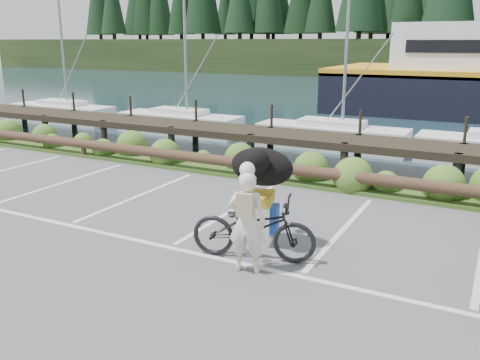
# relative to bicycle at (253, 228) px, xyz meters

# --- Properties ---
(ground) EXTENTS (72.00, 72.00, 0.00)m
(ground) POSITION_rel_bicycle_xyz_m (-1.59, 0.10, -0.58)
(ground) COLOR #515153
(harbor_backdrop) EXTENTS (170.00, 160.00, 30.00)m
(harbor_backdrop) POSITION_rel_bicycle_xyz_m (-1.18, 78.51, -0.58)
(harbor_backdrop) COLOR #172D37
(harbor_backdrop) RESTS_ON ground
(vegetation_strip) EXTENTS (34.00, 1.60, 0.10)m
(vegetation_strip) POSITION_rel_bicycle_xyz_m (-1.59, 5.40, -0.53)
(vegetation_strip) COLOR #3D5B21
(vegetation_strip) RESTS_ON ground
(log_rail) EXTENTS (32.00, 0.30, 0.60)m
(log_rail) POSITION_rel_bicycle_xyz_m (-1.59, 4.70, -0.58)
(log_rail) COLOR #443021
(log_rail) RESTS_ON ground
(bicycle) EXTENTS (2.33, 1.29, 1.16)m
(bicycle) POSITION_rel_bicycle_xyz_m (0.00, 0.00, 0.00)
(bicycle) COLOR black
(bicycle) RESTS_ON ground
(cyclist) EXTENTS (0.72, 0.56, 1.74)m
(cyclist) POSITION_rel_bicycle_xyz_m (0.13, -0.50, 0.29)
(cyclist) COLOR white
(cyclist) RESTS_ON ground
(dog) EXTENTS (0.88, 1.33, 0.71)m
(dog) POSITION_rel_bicycle_xyz_m (-0.18, 0.68, 0.93)
(dog) COLOR black
(dog) RESTS_ON bicycle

